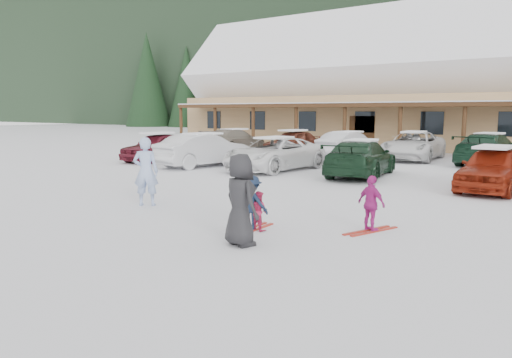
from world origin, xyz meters
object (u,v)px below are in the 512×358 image
Objects in this scene: parked_car_3 at (361,158)px; parked_car_8 at (293,142)px; parked_car_9 at (348,144)px; child_navy at (252,203)px; day_lodge at (366,92)px; parked_car_4 at (493,169)px; toddler_red at (259,211)px; bystander_dark at (240,200)px; parked_car_10 at (413,146)px; parked_car_11 at (489,149)px; parked_car_0 at (158,147)px; parked_car_1 at (203,150)px; adult_skier at (146,171)px; child_magenta at (371,204)px; parked_car_2 at (274,154)px; parked_car_7 at (234,140)px.

parked_car_3 and parked_car_8 have the same top height.
child_navy is at bearing 117.55° from parked_car_9.
day_lodge is 6.99× the size of parked_car_4.
toddler_red is 0.49× the size of bystander_dark.
parked_car_10 reaches higher than toddler_red.
bystander_dark reaches higher than parked_car_11.
parked_car_4 is at bearing -5.36° from parked_car_0.
parked_car_11 is (3.73, -0.43, 0.02)m from parked_car_10.
parked_car_3 is at bearing -58.07° from bystander_dark.
parked_car_1 is 8.99m from parked_car_9.
toddler_red is at bearing 138.96° from adult_skier.
child_magenta is 0.29× the size of parked_car_0.
parked_car_10 is 3.75m from parked_car_11.
parked_car_2 is at bearing 100.21° from parked_car_9.
adult_skier is 6.18m from child_magenta.
toddler_red is at bearing -54.87° from parked_car_2.
parked_car_2 is 8.77m from parked_car_10.
bystander_dark is 11.00m from parked_car_3.
adult_skier is at bearing 105.09° from parked_car_9.
parked_car_3 is 0.95× the size of parked_car_11.
child_magenta is (6.12, 0.80, -0.33)m from adult_skier.
day_lodge reaches higher than parked_car_0.
parked_car_0 is at bearing -179.92° from parked_car_4.
parked_car_1 is at bearing -83.47° from parked_car_8.
parked_car_8 is 10.58m from parked_car_11.
day_lodge is at bearing -57.97° from toddler_red.
parked_car_11 is (7.26, -0.01, 0.05)m from parked_car_9.
parked_car_4 is at bearing -78.45° from child_magenta.
parked_car_0 is at bearing -18.21° from bystander_dark.
bystander_dark is at bearing 76.54° from child_magenta.
parked_car_0 is 1.01× the size of parked_car_4.
toddler_red is 10.90m from parked_car_2.
child_navy is 2.54m from child_magenta.
parked_car_2 is at bearing -4.66° from parked_car_3.
child_navy is 0.24× the size of parked_car_7.
parked_car_7 is at bearing 13.40° from parked_car_9.
toddler_red is at bearing -54.41° from parked_car_8.
parked_car_3 is 0.93× the size of parked_car_10.
adult_skier reaches higher than parked_car_1.
parked_car_2 is (-6.25, 10.38, -0.17)m from bystander_dark.
child_navy is 0.67× the size of bystander_dark.
parked_car_8 is 6.90m from parked_car_10.
parked_car_2 is at bearing 51.90° from parked_car_11.
bystander_dark is 0.36× the size of parked_car_3.
parked_car_9 is at bearing -43.88° from child_magenta.
child_magenta is 0.25× the size of parked_car_3.
day_lodge is 6.90× the size of parked_car_0.
child_magenta is at bearing 138.30° from parked_car_7.
adult_skier reaches higher than bystander_dark.
bystander_dark is at bearing -70.37° from day_lodge.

